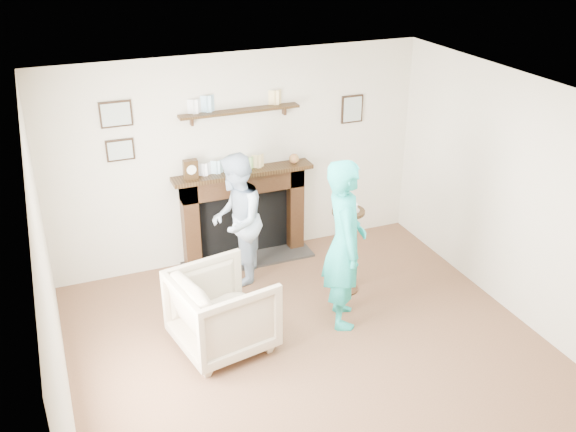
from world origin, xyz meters
The scene contains 6 objects.
ground centered at (0.00, 0.00, 0.00)m, with size 5.00×5.00×0.00m, color brown.
room_shell centered at (0.00, 0.69, 1.62)m, with size 4.54×5.02×2.52m.
armchair centered at (-0.77, 0.77, 0.00)m, with size 0.86×0.88×0.80m, color #C7B193.
man centered at (-0.25, 1.90, 0.00)m, with size 0.75×0.58×1.54m, color silver.
woman centered at (0.51, 0.74, 0.00)m, with size 0.65×0.43×1.79m, color teal.
pedestal_table centered at (0.80, 1.24, 0.70)m, with size 0.36×0.36×1.14m.
Camera 1 is at (-2.12, -4.26, 3.91)m, focal length 40.00 mm.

